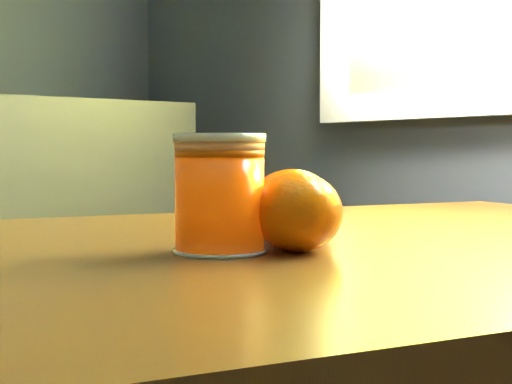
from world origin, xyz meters
TOP-DOWN VIEW (x-y plane):
  - table at (1.05, 0.03)m, footprint 1.04×0.82m
  - juice_glass at (0.91, 0.02)m, footprint 0.07×0.07m
  - orange_front at (0.98, 0.01)m, footprint 0.08×0.08m
  - orange_back at (1.02, 0.05)m, footprint 0.07×0.07m
  - orange_extra at (0.96, -0.02)m, footprint 0.08×0.08m

SIDE VIEW (x-z plane):
  - table at x=1.05m, z-range 0.26..0.95m
  - orange_back at x=1.02m, z-range 0.69..0.75m
  - orange_extra at x=0.96m, z-range 0.69..0.76m
  - orange_front at x=0.98m, z-range 0.69..0.76m
  - juice_glass at x=0.91m, z-range 0.69..0.79m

